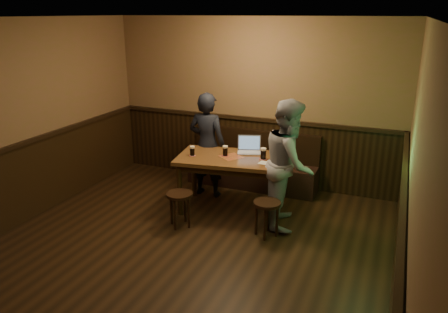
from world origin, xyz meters
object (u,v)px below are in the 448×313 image
object	(u,v)px
stool_left	(180,200)
pint_right	(263,154)
pint_mid	(225,151)
person_suit	(207,145)
pint_left	(192,151)
laptop	(249,148)
bench	(253,169)
stool_right	(267,209)
pub_table	(231,164)
person_grey	(289,164)

from	to	relation	value
stool_left	pint_right	world-z (taller)	pint_right
pint_mid	person_suit	world-z (taller)	person_suit
pint_left	stool_left	bearing A→B (deg)	-80.99
pint_mid	pint_right	distance (m)	0.57
stool_left	person_suit	xyz separation A→B (m)	(-0.11, 1.17, 0.45)
pint_left	laptop	xyz separation A→B (m)	(0.72, 0.48, -0.01)
bench	pint_left	distance (m)	1.43
bench	stool_right	bearing A→B (deg)	-65.11
pub_table	stool_right	size ratio (longest dim) A/B	3.42
pub_table	stool_right	xyz separation A→B (m)	(0.75, -0.60, -0.33)
person_grey	laptop	bearing A→B (deg)	48.57
pint_right	pint_mid	bearing A→B (deg)	-173.13
pub_table	stool_left	distance (m)	0.96
bench	pint_right	distance (m)	1.21
bench	stool_right	world-z (taller)	bench
person_suit	person_grey	distance (m)	1.55
pub_table	bench	bearing A→B (deg)	81.08
stool_right	stool_left	bearing A→B (deg)	-171.16
stool_right	pint_left	distance (m)	1.46
pub_table	pint_left	xyz separation A→B (m)	(-0.55, -0.17, 0.18)
person_suit	bench	bearing A→B (deg)	-131.49
pint_left	person_suit	size ratio (longest dim) A/B	0.09
stool_left	pint_right	xyz separation A→B (m)	(0.92, 0.86, 0.52)
stool_left	stool_right	bearing A→B (deg)	8.84
bench	person_suit	distance (m)	0.99
pint_mid	pint_right	xyz separation A→B (m)	(0.56, 0.07, 0.01)
person_suit	stool_left	bearing A→B (deg)	96.27
person_grey	pint_mid	bearing A→B (deg)	71.72
pub_table	stool_left	xyz separation A→B (m)	(-0.45, -0.78, -0.33)
bench	stool_left	distance (m)	1.85
laptop	person_suit	distance (m)	0.74
pub_table	laptop	xyz separation A→B (m)	(0.17, 0.31, 0.17)
pint_right	person_suit	distance (m)	1.08
stool_left	pint_left	size ratio (longest dim) A/B	3.35
pint_right	laptop	world-z (taller)	laptop
bench	pub_table	size ratio (longest dim) A/B	1.31
bench	pub_table	distance (m)	1.09
pub_table	pint_left	world-z (taller)	pint_left
pub_table	person_grey	bearing A→B (deg)	-16.59
pint_mid	pint_right	world-z (taller)	pint_right
pub_table	pint_left	distance (m)	0.60
stool_right	person_suit	size ratio (longest dim) A/B	0.29
stool_left	stool_right	size ratio (longest dim) A/B	1.01
stool_right	pint_left	bearing A→B (deg)	161.67
bench	person_suit	size ratio (longest dim) A/B	1.30
stool_right	pint_left	size ratio (longest dim) A/B	3.33
laptop	pub_table	bearing A→B (deg)	-137.55
person_suit	pint_right	bearing A→B (deg)	163.95
person_suit	person_grey	world-z (taller)	person_grey
pint_left	pint_right	bearing A→B (deg)	13.53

